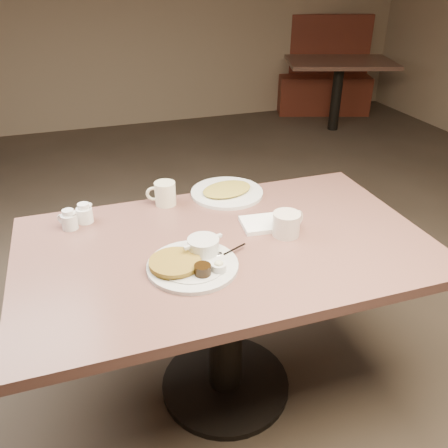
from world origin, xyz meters
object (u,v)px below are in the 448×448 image
object	(u,v)px
diner_table	(226,281)
creamer_right	(69,220)
coffee_mug_near	(287,223)
creamer_left	(84,214)
hash_plate	(227,191)
coffee_mug_far	(164,194)
main_plate	(193,260)
booth_back_right	(325,79)

from	to	relation	value
diner_table	creamer_right	world-z (taller)	creamer_right
diner_table	creamer_right	size ratio (longest dim) A/B	18.72
coffee_mug_near	creamer_left	size ratio (longest dim) A/B	1.65
hash_plate	coffee_mug_near	bearing A→B (deg)	-75.54
coffee_mug_far	coffee_mug_near	bearing A→B (deg)	-45.43
creamer_right	hash_plate	size ratio (longest dim) A/B	0.20
coffee_mug_far	creamer_right	size ratio (longest dim) A/B	1.68
diner_table	creamer_left	world-z (taller)	creamer_left
coffee_mug_far	creamer_right	distance (m)	0.40
main_plate	booth_back_right	xyz separation A→B (m)	(2.67, 3.83, -0.36)
diner_table	booth_back_right	size ratio (longest dim) A/B	0.96
main_plate	creamer_right	world-z (taller)	creamer_right
main_plate	hash_plate	size ratio (longest dim) A/B	1.02
coffee_mug_far	hash_plate	distance (m)	0.28
main_plate	booth_back_right	size ratio (longest dim) A/B	0.26
diner_table	coffee_mug_near	bearing A→B (deg)	-2.47
coffee_mug_near	creamer_right	xyz separation A→B (m)	(-0.78, 0.30, -0.01)
coffee_mug_near	coffee_mug_far	bearing A→B (deg)	134.57
diner_table	coffee_mug_far	size ratio (longest dim) A/B	11.12
main_plate	hash_plate	xyz separation A→B (m)	(0.29, 0.49, -0.01)
diner_table	coffee_mug_far	distance (m)	0.46
coffee_mug_far	main_plate	bearing A→B (deg)	-90.87
creamer_left	hash_plate	xyz separation A→B (m)	(0.61, 0.06, -0.02)
coffee_mug_far	creamer_right	xyz separation A→B (m)	(-0.39, -0.09, -0.01)
coffee_mug_far	hash_plate	world-z (taller)	coffee_mug_far
creamer_right	booth_back_right	size ratio (longest dim) A/B	0.05
creamer_left	creamer_right	bearing A→B (deg)	-149.02
diner_table	creamer_right	distance (m)	0.65
coffee_mug_near	hash_plate	xyz separation A→B (m)	(-0.10, 0.40, -0.03)
main_plate	creamer_left	distance (m)	0.54
coffee_mug_far	creamer_right	world-z (taller)	coffee_mug_far
diner_table	main_plate	distance (m)	0.27
coffee_mug_near	booth_back_right	world-z (taller)	booth_back_right
coffee_mug_near	diner_table	bearing A→B (deg)	177.53
booth_back_right	diner_table	bearing A→B (deg)	-124.10
main_plate	coffee_mug_near	bearing A→B (deg)	13.32
diner_table	hash_plate	bearing A→B (deg)	70.77
main_plate	coffee_mug_near	distance (m)	0.40
main_plate	hash_plate	bearing A→B (deg)	59.64
main_plate	creamer_right	size ratio (longest dim) A/B	5.08
creamer_right	booth_back_right	world-z (taller)	booth_back_right
coffee_mug_far	hash_plate	xyz separation A→B (m)	(0.28, 0.01, -0.04)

